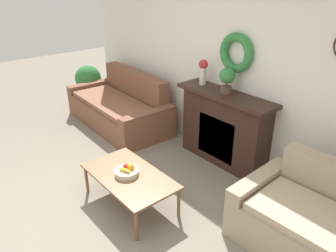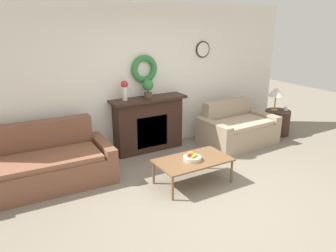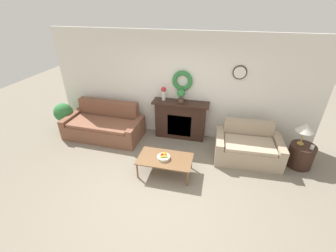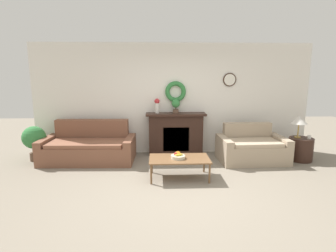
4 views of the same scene
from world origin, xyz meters
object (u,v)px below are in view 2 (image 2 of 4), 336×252
Objects in this scene: loveseat_right at (237,129)px; table_lamp at (276,92)px; vase_on_mantel_left at (125,89)px; side_table_by_loveseat at (277,122)px; mug at (286,109)px; coffee_table at (193,161)px; couch_left at (42,165)px; potted_plant_on_mantel at (148,87)px; fruit_bowl at (192,157)px; fireplace at (148,124)px.

table_lamp is (1.08, 0.04, 0.64)m from loveseat_right.
table_lamp is at bearing -9.53° from vase_on_mantel_left.
side_table_by_loveseat is 0.34m from mug.
side_table_by_loveseat is at bearing 18.36° from coffee_table.
potted_plant_on_mantel reaches higher than couch_left.
vase_on_mantel_left is (-0.39, 1.56, 0.80)m from fruit_bowl.
loveseat_right is 1.33× the size of coffee_table.
coffee_table is at bearing -161.64° from side_table_by_loveseat.
fireplace is 2.91m from side_table_by_loveseat.
coffee_table is (-0.04, -1.54, -0.16)m from fireplace.
fruit_bowl is 3.07m from side_table_by_loveseat.
side_table_by_loveseat is at bearing 142.13° from mug.
couch_left is at bearing -168.79° from potted_plant_on_mantel.
fireplace is 1.27× the size of coffee_table.
side_table_by_loveseat is at bearing -0.24° from couch_left.
loveseat_right is 2.42m from vase_on_mantel_left.
vase_on_mantel_left is at bearing 16.85° from couch_left.
fireplace is 1.56m from fruit_bowl.
table_lamp is (4.79, -0.12, 0.63)m from couch_left.
side_table_by_loveseat is (4.86, -0.18, -0.04)m from couch_left.
couch_left is 2.26m from fruit_bowl.
potted_plant_on_mantel reaches higher than mug.
loveseat_right is (1.70, -0.58, -0.23)m from fireplace.
coffee_table is 3.13m from mug.
potted_plant_on_mantel reaches higher than table_lamp.
side_table_by_loveseat is (2.88, 0.96, -0.10)m from coffee_table.
fireplace reaches higher than coffee_table.
couch_left is at bearing -168.40° from fireplace.
couch_left is 23.82× the size of mug.
loveseat_right is 5.55× the size of fruit_bowl.
potted_plant_on_mantel is at bearing -2.55° from vase_on_mantel_left.
side_table_by_loveseat is 1.05× the size of table_lamp.
mug is (3.03, 0.87, 0.13)m from fruit_bowl.
couch_left is 3.89× the size of side_table_by_loveseat.
couch_left is 6.15× the size of potted_plant_on_mantel.
fireplace is at bearing 13.44° from couch_left.
vase_on_mantel_left is (-3.29, 0.60, 0.98)m from side_table_by_loveseat.
loveseat_right is at bearing 175.17° from mug.
potted_plant_on_mantel reaches higher than loveseat_right.
vase_on_mantel_left reaches higher than mug.
vase_on_mantel_left is (-2.15, 0.58, 0.94)m from loveseat_right.
couch_left reaches higher than loveseat_right.
loveseat_right reaches higher than mug.
fireplace is 5.32× the size of fruit_bowl.
vase_on_mantel_left is (-3.41, 0.69, 0.67)m from mug.
fireplace is 1.81m from loveseat_right.
coffee_table is 2.24× the size of table_lamp.
loveseat_right is at bearing -0.67° from couch_left.
fireplace is at bearing 87.62° from fruit_bowl.
coffee_table is 3.21× the size of vase_on_mantel_left.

